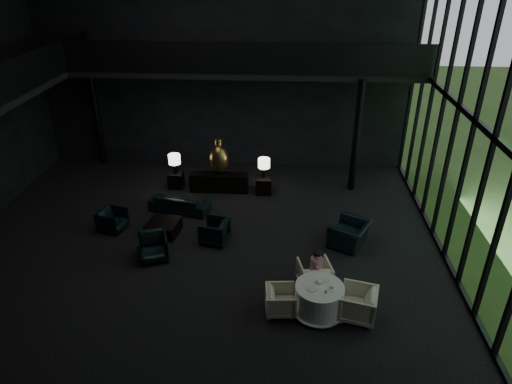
# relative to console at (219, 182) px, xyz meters

# --- Properties ---
(floor) EXTENTS (14.00, 12.00, 0.02)m
(floor) POSITION_rel_console_xyz_m (-0.05, -3.52, -0.33)
(floor) COLOR black
(floor) RESTS_ON ground
(wall_back) EXTENTS (14.00, 0.04, 8.00)m
(wall_back) POSITION_rel_console_xyz_m (-0.05, 2.48, 3.67)
(wall_back) COLOR black
(wall_back) RESTS_ON ground
(wall_front) EXTENTS (14.00, 0.04, 8.00)m
(wall_front) POSITION_rel_console_xyz_m (-0.05, -9.52, 3.67)
(wall_front) COLOR black
(wall_front) RESTS_ON ground
(curtain_wall) EXTENTS (0.20, 12.00, 8.00)m
(curtain_wall) POSITION_rel_console_xyz_m (6.90, -3.52, 3.67)
(curtain_wall) COLOR black
(curtain_wall) RESTS_ON ground
(mezzanine_back) EXTENTS (12.00, 2.00, 0.25)m
(mezzanine_back) POSITION_rel_console_xyz_m (0.95, 1.48, 3.67)
(mezzanine_back) COLOR black
(mezzanine_back) RESTS_ON wall_back
(railing_back) EXTENTS (12.00, 0.06, 1.00)m
(railing_back) POSITION_rel_console_xyz_m (0.95, 0.48, 4.27)
(railing_back) COLOR black
(railing_back) RESTS_ON mezzanine_back
(column_nw) EXTENTS (0.24, 0.24, 4.00)m
(column_nw) POSITION_rel_console_xyz_m (-5.05, 2.18, 1.67)
(column_nw) COLOR black
(column_nw) RESTS_ON floor
(column_ne) EXTENTS (0.24, 0.24, 4.00)m
(column_ne) POSITION_rel_console_xyz_m (4.75, 0.48, 1.67)
(column_ne) COLOR black
(column_ne) RESTS_ON floor
(console) EXTENTS (2.07, 0.47, 0.66)m
(console) POSITION_rel_console_xyz_m (0.00, 0.00, 0.00)
(console) COLOR black
(console) RESTS_ON floor
(bronze_urn) EXTENTS (0.68, 0.68, 1.26)m
(bronze_urn) POSITION_rel_console_xyz_m (-0.00, 0.17, 0.87)
(bronze_urn) COLOR #B9722C
(bronze_urn) RESTS_ON console
(side_table_left) EXTENTS (0.51, 0.51, 0.56)m
(side_table_left) POSITION_rel_console_xyz_m (-1.60, 0.20, -0.05)
(side_table_left) COLOR black
(side_table_left) RESTS_ON floor
(table_lamp_left) EXTENTS (0.43, 0.43, 0.71)m
(table_lamp_left) POSITION_rel_console_xyz_m (-1.60, 0.20, 0.74)
(table_lamp_left) COLOR black
(table_lamp_left) RESTS_ON side_table_left
(side_table_right) EXTENTS (0.54, 0.54, 0.59)m
(side_table_right) POSITION_rel_console_xyz_m (1.60, -0.05, -0.03)
(side_table_right) COLOR black
(side_table_right) RESTS_ON floor
(table_lamp_right) EXTENTS (0.41, 0.41, 0.69)m
(table_lamp_right) POSITION_rel_console_xyz_m (1.60, 0.03, 0.76)
(table_lamp_right) COLOR black
(table_lamp_right) RESTS_ON side_table_right
(sofa) EXTENTS (1.90, 0.91, 0.72)m
(sofa) POSITION_rel_console_xyz_m (-1.10, -1.49, 0.03)
(sofa) COLOR black
(sofa) RESTS_ON floor
(lounge_armchair_west) EXTENTS (0.81, 0.84, 0.73)m
(lounge_armchair_west) POSITION_rel_console_xyz_m (-2.90, -2.79, 0.03)
(lounge_armchair_west) COLOR black
(lounge_armchair_west) RESTS_ON floor
(lounge_armchair_east) EXTENTS (0.85, 0.89, 0.78)m
(lounge_armchair_east) POSITION_rel_console_xyz_m (0.31, -3.23, 0.06)
(lounge_armchair_east) COLOR black
(lounge_armchair_east) RESTS_ON floor
(lounge_armchair_south) EXTENTS (1.07, 1.04, 0.89)m
(lounge_armchair_south) POSITION_rel_console_xyz_m (-1.27, -4.18, 0.11)
(lounge_armchair_south) COLOR black
(lounge_armchair_south) RESTS_ON floor
(window_armchair) EXTENTS (1.24, 1.41, 1.03)m
(window_armchair) POSITION_rel_console_xyz_m (4.26, -3.14, 0.19)
(window_armchair) COLOR black
(window_armchair) RESTS_ON floor
(coffee_table) EXTENTS (1.02, 1.02, 0.40)m
(coffee_table) POSITION_rel_console_xyz_m (-1.31, -2.90, -0.13)
(coffee_table) COLOR black
(coffee_table) RESTS_ON floor
(dining_table) EXTENTS (1.30, 1.30, 0.75)m
(dining_table) POSITION_rel_console_xyz_m (3.22, -6.04, -0.00)
(dining_table) COLOR white
(dining_table) RESTS_ON floor
(dining_chair_north) EXTENTS (0.95, 0.91, 0.82)m
(dining_chair_north) POSITION_rel_console_xyz_m (3.15, -5.11, 0.08)
(dining_chair_north) COLOR #BEB5A5
(dining_chair_north) RESTS_ON floor
(dining_chair_east) EXTENTS (1.02, 1.06, 0.91)m
(dining_chair_east) POSITION_rel_console_xyz_m (4.11, -6.15, 0.13)
(dining_chair_east) COLOR #BCB5A6
(dining_chair_east) RESTS_ON floor
(dining_chair_west) EXTENTS (0.66, 0.70, 0.67)m
(dining_chair_west) POSITION_rel_console_xyz_m (2.32, -6.09, 0.01)
(dining_chair_west) COLOR #BAB5AB
(dining_chair_west) RESTS_ON floor
(child) EXTENTS (0.30, 0.30, 0.65)m
(child) POSITION_rel_console_xyz_m (3.19, -5.12, 0.44)
(child) COLOR #CA7F9C
(child) RESTS_ON dining_chair_north
(plate_a) EXTENTS (0.30, 0.30, 0.02)m
(plate_a) POSITION_rel_console_xyz_m (3.03, -6.14, 0.43)
(plate_a) COLOR white
(plate_a) RESTS_ON dining_table
(plate_b) EXTENTS (0.27, 0.27, 0.01)m
(plate_b) POSITION_rel_console_xyz_m (3.35, -5.79, 0.43)
(plate_b) COLOR white
(plate_b) RESTS_ON dining_table
(saucer) EXTENTS (0.18, 0.18, 0.01)m
(saucer) POSITION_rel_console_xyz_m (3.47, -6.16, 0.43)
(saucer) COLOR white
(saucer) RESTS_ON dining_table
(coffee_cup) EXTENTS (0.11, 0.11, 0.06)m
(coffee_cup) POSITION_rel_console_xyz_m (3.49, -6.08, 0.46)
(coffee_cup) COLOR white
(coffee_cup) RESTS_ON saucer
(cereal_bowl) EXTENTS (0.16, 0.16, 0.08)m
(cereal_bowl) POSITION_rel_console_xyz_m (3.20, -5.89, 0.46)
(cereal_bowl) COLOR white
(cereal_bowl) RESTS_ON dining_table
(cream_pot) EXTENTS (0.07, 0.07, 0.06)m
(cream_pot) POSITION_rel_console_xyz_m (3.33, -6.26, 0.45)
(cream_pot) COLOR #99999E
(cream_pot) RESTS_ON dining_table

